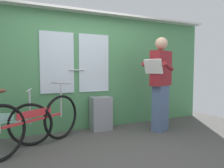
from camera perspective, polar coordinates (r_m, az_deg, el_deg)
The scene contains 5 objects.
ground_plane at distance 3.16m, azimuth -0.36°, elevation -17.73°, with size 6.51×3.96×0.04m, color #474442.
train_door_wall at distance 4.03m, azimuth -7.27°, elevation 4.21°, with size 5.51×0.28×2.23m.
bicycle_near_door at distance 3.23m, azimuth -20.56°, elevation -9.88°, with size 1.49×1.03×0.94m.
passenger_reading_newspaper at distance 3.95m, azimuth 13.21°, elevation 0.61°, with size 0.63×0.58×1.74m.
trash_bin_by_wall at distance 3.99m, azimuth -3.10°, elevation -8.07°, with size 0.38×0.28×0.63m, color gray.
Camera 1 is at (-1.20, -2.68, 1.15)m, focal length 33.21 mm.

